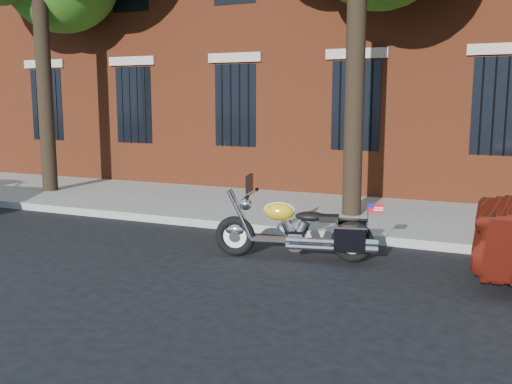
% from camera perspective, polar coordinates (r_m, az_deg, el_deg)
% --- Properties ---
extents(ground, '(120.00, 120.00, 0.00)m').
position_cam_1_polar(ground, '(8.64, 1.50, -6.42)').
color(ground, black).
rests_on(ground, ground).
extents(curb, '(40.00, 0.16, 0.15)m').
position_cam_1_polar(curb, '(9.88, 4.51, -4.02)').
color(curb, gray).
rests_on(curb, ground).
extents(sidewalk, '(40.00, 3.60, 0.15)m').
position_cam_1_polar(sidewalk, '(11.64, 7.54, -2.07)').
color(sidewalk, gray).
rests_on(sidewalk, ground).
extents(motorcycle, '(2.47, 1.00, 1.24)m').
position_cam_1_polar(motorcycle, '(8.37, 4.52, -4.02)').
color(motorcycle, black).
rests_on(motorcycle, ground).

